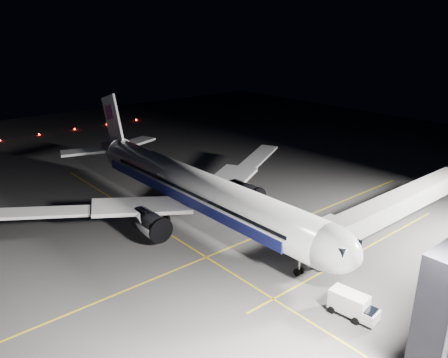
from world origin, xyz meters
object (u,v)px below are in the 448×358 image
safety_cone_a (193,199)px  safety_cone_b (222,214)px  jet_bridge (394,206)px  service_truck (353,305)px  baggage_tug (242,204)px  airliner (192,187)px  safety_cone_c (272,201)px

safety_cone_a → safety_cone_b: safety_cone_b is taller
jet_bridge → service_truck: bearing=-69.9°
safety_cone_b → service_truck: bearing=-12.0°
service_truck → baggage_tug: bearing=152.7°
airliner → safety_cone_c: size_ratio=91.31×
safety_cone_b → safety_cone_a: bearing=180.0°
safety_cone_b → safety_cone_c: safety_cone_c is taller
airliner → jet_bridge: 29.31m
jet_bridge → baggage_tug: jet_bridge is taller
jet_bridge → safety_cone_a: (-28.58, -14.06, -4.27)m
airliner → service_truck: (30.40, -1.94, -3.79)m
service_truck → safety_cone_c: (-26.76, 15.94, -1.04)m
baggage_tug → safety_cone_c: (1.33, 5.74, -0.44)m
safety_cone_c → jet_bridge: bearing=11.8°
safety_cone_c → baggage_tug: bearing=-103.1°
safety_cone_b → safety_cone_c: 10.08m
baggage_tug → safety_cone_a: bearing=-140.5°
airliner → safety_cone_b: 6.71m
baggage_tug → airliner: bearing=-94.7°
baggage_tug → safety_cone_a: baggage_tug is taller
baggage_tug → service_truck: bearing=-9.0°
baggage_tug → safety_cone_b: size_ratio=4.05×
safety_cone_a → jet_bridge: bearing=26.2°
service_truck → safety_cone_b: size_ratio=8.13×
safety_cone_b → jet_bridge: bearing=34.2°
service_truck → baggage_tug: (-28.09, 10.20, -0.60)m
airliner → safety_cone_a: bearing=144.0°
baggage_tug → safety_cone_b: bearing=-78.3°
airliner → safety_cone_c: bearing=75.4°
jet_bridge → safety_cone_b: (-20.71, -14.06, -4.26)m
baggage_tug → safety_cone_b: (0.06, -4.26, -0.45)m
jet_bridge → safety_cone_a: size_ratio=54.58×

